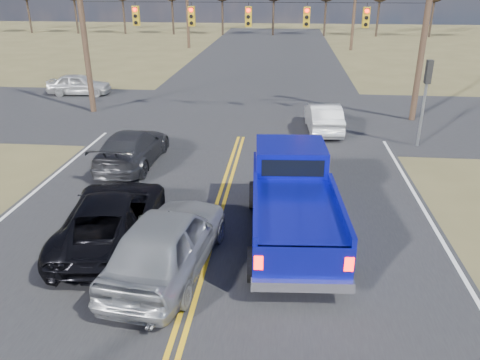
# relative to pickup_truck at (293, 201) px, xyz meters

# --- Properties ---
(ground) EXTENTS (160.00, 160.00, 0.00)m
(ground) POSITION_rel_pickup_truck_xyz_m (-2.40, -4.71, -1.16)
(ground) COLOR brown
(ground) RESTS_ON ground
(road_main) EXTENTS (14.00, 120.00, 0.02)m
(road_main) POSITION_rel_pickup_truck_xyz_m (-2.40, 5.29, -1.16)
(road_main) COLOR #28282B
(road_main) RESTS_ON ground
(road_cross) EXTENTS (120.00, 12.00, 0.02)m
(road_cross) POSITION_rel_pickup_truck_xyz_m (-2.40, 13.29, -1.16)
(road_cross) COLOR #28282B
(road_cross) RESTS_ON ground
(signal_gantry) EXTENTS (19.60, 4.83, 10.00)m
(signal_gantry) POSITION_rel_pickup_truck_xyz_m (-1.90, 13.07, 3.90)
(signal_gantry) COLOR #473323
(signal_gantry) RESTS_ON ground
(utility_poles) EXTENTS (19.60, 58.32, 10.00)m
(utility_poles) POSITION_rel_pickup_truck_xyz_m (-2.40, 12.29, 4.07)
(utility_poles) COLOR #473323
(utility_poles) RESTS_ON ground
(treeline) EXTENTS (87.00, 117.80, 7.40)m
(treeline) POSITION_rel_pickup_truck_xyz_m (-2.40, 22.25, 4.54)
(treeline) COLOR #33261C
(treeline) RESTS_ON ground
(pickup_truck) EXTENTS (2.88, 6.51, 2.39)m
(pickup_truck) POSITION_rel_pickup_truck_xyz_m (0.00, 0.00, 0.00)
(pickup_truck) COLOR black
(pickup_truck) RESTS_ON ground
(silver_suv) EXTENTS (2.69, 5.35, 1.75)m
(silver_suv) POSITION_rel_pickup_truck_xyz_m (-3.20, -2.13, -0.28)
(silver_suv) COLOR #92959A
(silver_suv) RESTS_ON ground
(black_suv) EXTENTS (3.21, 5.77, 1.53)m
(black_suv) POSITION_rel_pickup_truck_xyz_m (-5.16, -0.78, -0.40)
(black_suv) COLOR black
(black_suv) RESTS_ON ground
(white_car_queue) EXTENTS (1.78, 4.44, 1.43)m
(white_car_queue) POSITION_rel_pickup_truck_xyz_m (1.61, 10.79, -0.44)
(white_car_queue) COLOR silver
(white_car_queue) RESTS_ON ground
(dgrey_car_queue) EXTENTS (2.16, 5.05, 1.45)m
(dgrey_car_queue) POSITION_rel_pickup_truck_xyz_m (-6.50, 5.29, -0.43)
(dgrey_car_queue) COLOR #323237
(dgrey_car_queue) RESTS_ON ground
(cross_car_west) EXTENTS (1.92, 4.17, 1.39)m
(cross_car_west) POSITION_rel_pickup_truck_xyz_m (-13.98, 17.44, -0.47)
(cross_car_west) COLOR #BDBDBD
(cross_car_west) RESTS_ON ground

